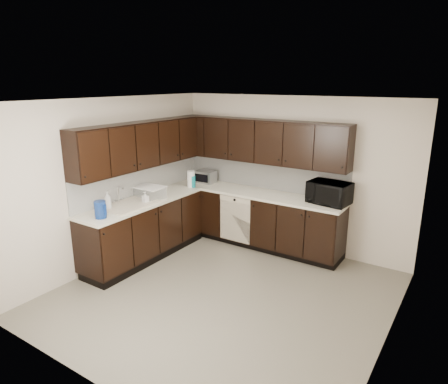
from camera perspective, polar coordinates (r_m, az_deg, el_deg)
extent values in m
plane|color=gray|center=(5.44, -0.05, -14.44)|extent=(4.00, 4.00, 0.00)
plane|color=white|center=(4.71, -0.06, 12.88)|extent=(4.00, 4.00, 0.00)
cube|color=beige|center=(6.64, 9.51, 2.59)|extent=(4.00, 0.02, 2.50)
cube|color=beige|center=(6.22, -15.63, 1.34)|extent=(0.02, 4.00, 2.50)
cube|color=beige|center=(4.24, 23.28, -6.12)|extent=(0.02, 4.00, 2.50)
cube|color=beige|center=(3.55, -18.39, -9.84)|extent=(4.00, 0.02, 2.50)
cube|color=black|center=(6.81, 4.32, -3.90)|extent=(3.00, 0.60, 0.90)
cube|color=black|center=(6.44, -11.33, -5.36)|extent=(0.60, 2.20, 0.90)
cube|color=black|center=(6.98, 4.38, -6.92)|extent=(3.00, 0.54, 0.10)
cube|color=black|center=(6.57, -10.95, -8.67)|extent=(0.54, 2.20, 0.10)
cube|color=silver|center=(6.67, 4.41, -0.09)|extent=(3.03, 0.63, 0.04)
cube|color=silver|center=(6.29, -11.56, -1.36)|extent=(0.63, 2.23, 0.04)
cube|color=silver|center=(6.85, 5.62, 2.55)|extent=(3.00, 0.02, 0.48)
cube|color=silver|center=(6.62, -11.64, 1.83)|extent=(0.02, 2.80, 0.48)
cube|color=black|center=(6.61, 5.14, 7.28)|extent=(3.00, 0.33, 0.70)
cube|color=black|center=(6.29, -12.00, 6.57)|extent=(0.33, 2.47, 0.70)
cube|color=beige|center=(6.66, 1.60, -3.89)|extent=(0.58, 0.02, 0.78)
cube|color=beige|center=(6.54, 1.60, -1.09)|extent=(0.58, 0.03, 0.08)
cylinder|color=black|center=(6.53, 1.53, -1.13)|extent=(0.04, 0.02, 0.04)
cube|color=beige|center=(6.07, -13.42, -1.85)|extent=(0.54, 0.82, 0.03)
cube|color=beige|center=(5.97, -14.75, -3.11)|extent=(0.42, 0.34, 0.16)
cube|color=beige|center=(6.23, -12.04, -2.14)|extent=(0.42, 0.34, 0.16)
cylinder|color=silver|center=(6.19, -14.90, -0.40)|extent=(0.03, 0.03, 0.26)
cylinder|color=silver|center=(6.12, -14.66, 0.61)|extent=(0.14, 0.02, 0.02)
cylinder|color=#B2B2B7|center=(5.96, -14.77, -2.83)|extent=(0.20, 0.20, 0.10)
imported|color=black|center=(6.17, 14.78, -0.11)|extent=(0.64, 0.48, 0.33)
imported|color=gray|center=(6.11, -11.18, -0.78)|extent=(0.09, 0.09, 0.18)
imported|color=gray|center=(5.94, -16.27, -1.16)|extent=(0.12, 0.12, 0.27)
cube|color=#ADADAF|center=(7.22, -2.65, 2.21)|extent=(0.36, 0.28, 0.22)
cube|color=silver|center=(6.39, -10.54, -0.03)|extent=(0.50, 0.41, 0.17)
cylinder|color=navy|center=(5.60, -17.26, -2.41)|extent=(0.19, 0.19, 0.24)
cylinder|color=#0B7883|center=(6.90, -4.47, 1.48)|extent=(0.11, 0.11, 0.20)
cylinder|color=white|center=(6.92, -4.74, 1.86)|extent=(0.13, 0.13, 0.28)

